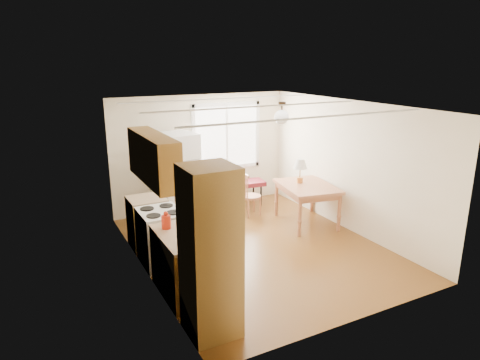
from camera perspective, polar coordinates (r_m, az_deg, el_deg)
room_shell at (r=7.26m, az=2.43°, el=0.05°), size 4.60×5.60×2.62m
kitchen_run at (r=6.18m, az=-8.64°, el=-7.05°), size 0.65×3.40×2.20m
window_unit at (r=9.61m, az=-1.80°, el=5.82°), size 1.64×0.05×1.51m
pendant_light at (r=7.76m, az=5.57°, el=8.46°), size 0.26×0.26×0.40m
refrigerator at (r=8.66m, az=-8.49°, el=0.19°), size 0.85×0.85×1.83m
bench at (r=9.53m, az=-0.44°, el=-0.65°), size 1.30×0.62×0.58m
dining_table at (r=8.63m, az=8.93°, el=-1.32°), size 1.18×1.44×0.81m
chair at (r=8.97m, az=1.03°, el=-1.62°), size 0.41×0.41×0.93m
table_lamp at (r=8.65m, az=8.04°, el=1.88°), size 0.28×0.28×0.48m
coffee_maker at (r=5.51m, az=-6.41°, el=-7.71°), size 0.20×0.25×0.37m
kettle at (r=6.18m, az=-9.82°, el=-5.46°), size 0.13×0.13×0.26m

